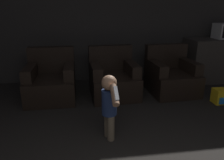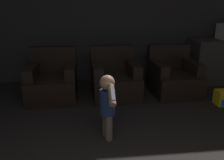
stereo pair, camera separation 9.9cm
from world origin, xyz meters
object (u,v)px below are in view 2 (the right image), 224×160
armchair_left (53,81)px  armchair_middle (115,79)px  armchair_right (173,77)px  toy_backpack (223,98)px  person_toddler (107,103)px

armchair_left → armchair_middle: same height
armchair_middle → armchair_right: 1.07m
armchair_right → toy_backpack: size_ratio=3.61×
armchair_right → person_toddler: armchair_right is taller
armchair_right → toy_backpack: (0.62, -0.62, -0.18)m
armchair_right → toy_backpack: bearing=-48.1°
armchair_middle → armchair_left: bearing=176.7°
armchair_right → person_toddler: 1.90m
person_toddler → toy_backpack: person_toddler is taller
person_toddler → armchair_middle: bearing=-25.7°
armchair_left → toy_backpack: (2.75, -0.62, -0.18)m
armchair_left → armchair_middle: (1.07, -0.00, 0.00)m
armchair_middle → person_toddler: armchair_middle is taller
toy_backpack → armchair_right: bearing=135.0°
armchair_left → person_toddler: 1.60m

